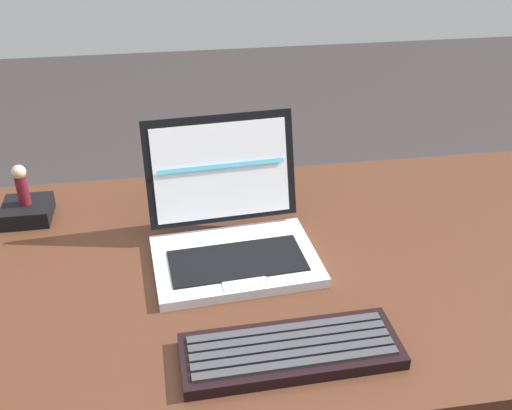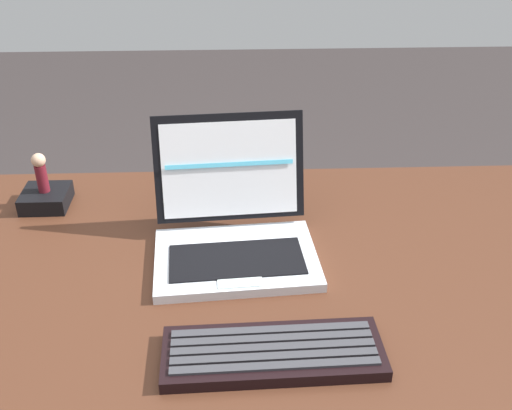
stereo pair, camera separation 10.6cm
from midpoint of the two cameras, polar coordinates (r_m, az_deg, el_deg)
The scene contains 5 objects.
desk at distance 1.20m, azimuth -8.55°, elevation -9.60°, with size 1.79×0.76×0.75m.
laptop_front at distance 1.15m, azimuth -5.03°, elevation -2.52°, with size 0.32×0.29×0.24m.
external_keyboard at distance 0.95m, azimuth 0.02°, elevation -13.67°, with size 0.34×0.13×0.02m.
figurine_stand at distance 1.38m, azimuth -22.84°, elevation -0.60°, with size 0.10×0.10×0.04m, color black.
figurine at distance 1.35m, azimuth -23.40°, elevation 1.85°, with size 0.03×0.03×0.09m.
Camera 1 is at (-0.02, -0.92, 1.42)m, focal length 42.48 mm.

